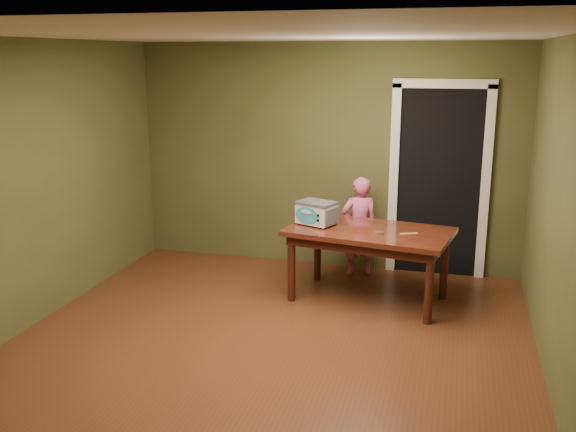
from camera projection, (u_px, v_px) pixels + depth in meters
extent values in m
plane|color=#532C17|center=(263.00, 353.00, 5.42)|extent=(5.00, 5.00, 0.00)
cube|color=#4F502A|center=(325.00, 157.00, 7.45)|extent=(4.50, 0.02, 2.60)
cube|color=#4F502A|center=(90.00, 329.00, 2.77)|extent=(4.50, 0.02, 2.60)
cube|color=#4F502A|center=(19.00, 189.00, 5.67)|extent=(0.02, 5.00, 2.60)
cube|color=#4F502A|center=(565.00, 222.00, 4.54)|extent=(0.02, 5.00, 2.60)
cube|color=white|center=(260.00, 34.00, 4.79)|extent=(4.50, 5.00, 0.02)
cube|color=black|center=(440.00, 179.00, 7.47)|extent=(0.90, 0.60, 2.10)
cube|color=black|center=(439.00, 184.00, 7.17)|extent=(0.90, 0.02, 2.10)
cube|color=white|center=(394.00, 182.00, 7.28)|extent=(0.10, 0.06, 2.20)
cube|color=white|center=(485.00, 186.00, 7.03)|extent=(0.10, 0.06, 2.20)
cube|color=white|center=(445.00, 84.00, 6.89)|extent=(1.10, 0.06, 0.10)
cube|color=#3A160D|center=(369.00, 232.00, 6.44)|extent=(1.73, 1.16, 0.05)
cube|color=#35150D|center=(369.00, 239.00, 6.45)|extent=(1.59, 1.02, 0.10)
cylinder|color=#35150D|center=(292.00, 268.00, 6.50)|extent=(0.08, 0.08, 0.70)
cylinder|color=#35150D|center=(317.00, 249.00, 7.12)|extent=(0.08, 0.08, 0.70)
cylinder|color=#35150D|center=(429.00, 288.00, 5.94)|extent=(0.08, 0.08, 0.70)
cylinder|color=#35150D|center=(444.00, 266.00, 6.55)|extent=(0.08, 0.08, 0.70)
cylinder|color=#4C4F54|center=(299.00, 223.00, 6.62)|extent=(0.02, 0.02, 0.02)
cylinder|color=#4C4F54|center=(310.00, 220.00, 6.78)|extent=(0.02, 0.02, 0.02)
cylinder|color=#4C4F54|center=(323.00, 228.00, 6.45)|extent=(0.02, 0.02, 0.02)
cylinder|color=#4C4F54|center=(334.00, 224.00, 6.60)|extent=(0.02, 0.02, 0.02)
cube|color=silver|center=(317.00, 213.00, 6.58)|extent=(0.43, 0.38, 0.21)
cube|color=#4C4F54|center=(317.00, 203.00, 6.56)|extent=(0.44, 0.38, 0.03)
cube|color=#4C4F54|center=(302.00, 211.00, 6.70)|extent=(0.10, 0.22, 0.16)
cube|color=#4C4F54|center=(332.00, 216.00, 6.47)|extent=(0.10, 0.22, 0.16)
ellipsoid|color=teal|center=(307.00, 215.00, 6.50)|extent=(0.26, 0.11, 0.17)
cylinder|color=black|center=(318.00, 215.00, 6.41)|extent=(0.03, 0.02, 0.02)
cylinder|color=black|center=(318.00, 220.00, 6.42)|extent=(0.02, 0.02, 0.02)
cylinder|color=silver|center=(378.00, 233.00, 6.27)|extent=(0.10, 0.10, 0.02)
cylinder|color=#55311C|center=(378.00, 232.00, 6.27)|extent=(0.09, 0.09, 0.01)
cube|color=tan|center=(409.00, 233.00, 6.27)|extent=(0.17, 0.10, 0.01)
imported|color=#EB618F|center=(359.00, 226.00, 7.23)|extent=(0.48, 0.40, 1.14)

